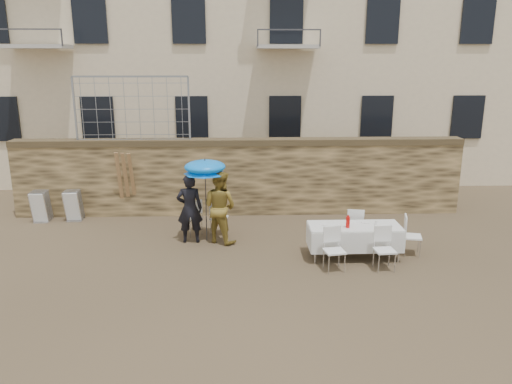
{
  "coord_description": "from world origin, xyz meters",
  "views": [
    {
      "loc": [
        0.0,
        -9.29,
        4.49
      ],
      "look_at": [
        0.4,
        2.2,
        1.4
      ],
      "focal_mm": 35.0,
      "sensor_mm": 36.0,
      "label": 1
    }
  ],
  "objects_px": {
    "table_chair_side": "(413,235)",
    "chair_stack_right": "(75,204)",
    "table_chair_back": "(355,226)",
    "couple_chair_left": "(192,217)",
    "banquet_table": "(355,227)",
    "chair_stack_left": "(44,204)",
    "couple_chair_right": "(219,217)",
    "soda_bottle": "(348,222)",
    "man_suit": "(190,209)",
    "table_chair_front_right": "(385,249)",
    "umbrella": "(205,169)",
    "woman_dress": "(220,207)",
    "table_chair_front_left": "(334,250)"
  },
  "relations": [
    {
      "from": "soda_bottle",
      "to": "table_chair_back",
      "type": "relative_size",
      "value": 0.27
    },
    {
      "from": "table_chair_side",
      "to": "chair_stack_right",
      "type": "height_order",
      "value": "table_chair_side"
    },
    {
      "from": "soda_bottle",
      "to": "chair_stack_left",
      "type": "distance_m",
      "value": 8.69
    },
    {
      "from": "chair_stack_left",
      "to": "chair_stack_right",
      "type": "relative_size",
      "value": 1.0
    },
    {
      "from": "table_chair_front_right",
      "to": "man_suit",
      "type": "bearing_deg",
      "value": 152.31
    },
    {
      "from": "soda_bottle",
      "to": "table_chair_front_right",
      "type": "bearing_deg",
      "value": -40.6
    },
    {
      "from": "couple_chair_left",
      "to": "table_chair_back",
      "type": "bearing_deg",
      "value": 130.03
    },
    {
      "from": "table_chair_back",
      "to": "table_chair_side",
      "type": "distance_m",
      "value": 1.39
    },
    {
      "from": "table_chair_front_left",
      "to": "banquet_table",
      "type": "bearing_deg",
      "value": 41.3
    },
    {
      "from": "man_suit",
      "to": "banquet_table",
      "type": "bearing_deg",
      "value": 160.34
    },
    {
      "from": "table_chair_side",
      "to": "umbrella",
      "type": "bearing_deg",
      "value": 90.3
    },
    {
      "from": "table_chair_back",
      "to": "couple_chair_left",
      "type": "bearing_deg",
      "value": -0.16
    },
    {
      "from": "couple_chair_right",
      "to": "umbrella",
      "type": "bearing_deg",
      "value": 69.96
    },
    {
      "from": "banquet_table",
      "to": "table_chair_back",
      "type": "distance_m",
      "value": 0.86
    },
    {
      "from": "table_chair_side",
      "to": "table_chair_front_right",
      "type": "bearing_deg",
      "value": 146.71
    },
    {
      "from": "banquet_table",
      "to": "soda_bottle",
      "type": "bearing_deg",
      "value": -143.13
    },
    {
      "from": "man_suit",
      "to": "table_chair_back",
      "type": "xyz_separation_m",
      "value": [
        4.09,
        -0.33,
        -0.4
      ]
    },
    {
      "from": "woman_dress",
      "to": "table_chair_back",
      "type": "height_order",
      "value": "woman_dress"
    },
    {
      "from": "woman_dress",
      "to": "soda_bottle",
      "type": "height_order",
      "value": "woman_dress"
    },
    {
      "from": "table_chair_front_right",
      "to": "chair_stack_left",
      "type": "xyz_separation_m",
      "value": [
        -8.75,
        3.85,
        -0.02
      ]
    },
    {
      "from": "soda_bottle",
      "to": "chair_stack_right",
      "type": "xyz_separation_m",
      "value": [
        -7.15,
        3.25,
        -0.45
      ]
    },
    {
      "from": "soda_bottle",
      "to": "table_chair_back",
      "type": "height_order",
      "value": "soda_bottle"
    },
    {
      "from": "table_chair_front_left",
      "to": "chair_stack_right",
      "type": "height_order",
      "value": "table_chair_front_left"
    },
    {
      "from": "table_chair_back",
      "to": "couple_chair_right",
      "type": "bearing_deg",
      "value": -2.58
    },
    {
      "from": "table_chair_front_left",
      "to": "table_chair_back",
      "type": "height_order",
      "value": "same"
    },
    {
      "from": "woman_dress",
      "to": "soda_bottle",
      "type": "xyz_separation_m",
      "value": [
        2.94,
        -1.28,
        -0.01
      ]
    },
    {
      "from": "woman_dress",
      "to": "table_chair_back",
      "type": "distance_m",
      "value": 3.38
    },
    {
      "from": "woman_dress",
      "to": "chair_stack_left",
      "type": "relative_size",
      "value": 2.0
    },
    {
      "from": "couple_chair_right",
      "to": "table_chair_front_left",
      "type": "xyz_separation_m",
      "value": [
        2.59,
        -2.43,
        0.0
      ]
    },
    {
      "from": "banquet_table",
      "to": "chair_stack_right",
      "type": "distance_m",
      "value": 7.98
    },
    {
      "from": "table_chair_front_right",
      "to": "table_chair_side",
      "type": "xyz_separation_m",
      "value": [
        0.9,
        0.85,
        0.0
      ]
    },
    {
      "from": "table_chair_back",
      "to": "table_chair_side",
      "type": "relative_size",
      "value": 1.0
    },
    {
      "from": "woman_dress",
      "to": "chair_stack_left",
      "type": "bearing_deg",
      "value": 12.19
    },
    {
      "from": "woman_dress",
      "to": "table_chair_side",
      "type": "relative_size",
      "value": 1.91
    },
    {
      "from": "banquet_table",
      "to": "chair_stack_left",
      "type": "relative_size",
      "value": 2.28
    },
    {
      "from": "banquet_table",
      "to": "table_chair_front_right",
      "type": "relative_size",
      "value": 2.19
    },
    {
      "from": "soda_bottle",
      "to": "chair_stack_left",
      "type": "xyz_separation_m",
      "value": [
        -8.05,
        3.25,
        -0.45
      ]
    },
    {
      "from": "table_chair_front_left",
      "to": "couple_chair_right",
      "type": "bearing_deg",
      "value": 126.71
    },
    {
      "from": "umbrella",
      "to": "table_chair_front_right",
      "type": "relative_size",
      "value": 2.04
    },
    {
      "from": "umbrella",
      "to": "couple_chair_right",
      "type": "distance_m",
      "value": 1.47
    },
    {
      "from": "woman_dress",
      "to": "table_chair_side",
      "type": "xyz_separation_m",
      "value": [
        4.54,
        -1.03,
        -0.44
      ]
    },
    {
      "from": "umbrella",
      "to": "soda_bottle",
      "type": "distance_m",
      "value": 3.69
    },
    {
      "from": "couple_chair_left",
      "to": "chair_stack_right",
      "type": "distance_m",
      "value": 3.74
    },
    {
      "from": "couple_chair_right",
      "to": "soda_bottle",
      "type": "height_order",
      "value": "soda_bottle"
    },
    {
      "from": "couple_chair_right",
      "to": "soda_bottle",
      "type": "relative_size",
      "value": 3.69
    },
    {
      "from": "couple_chair_left",
      "to": "banquet_table",
      "type": "bearing_deg",
      "value": 118.81
    },
    {
      "from": "umbrella",
      "to": "banquet_table",
      "type": "xyz_separation_m",
      "value": [
        3.49,
        -1.23,
        -1.12
      ]
    },
    {
      "from": "man_suit",
      "to": "chair_stack_right",
      "type": "relative_size",
      "value": 1.9
    },
    {
      "from": "table_chair_front_right",
      "to": "chair_stack_right",
      "type": "relative_size",
      "value": 1.04
    },
    {
      "from": "table_chair_front_left",
      "to": "chair_stack_left",
      "type": "xyz_separation_m",
      "value": [
        -7.65,
        3.85,
        -0.02
      ]
    }
  ]
}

